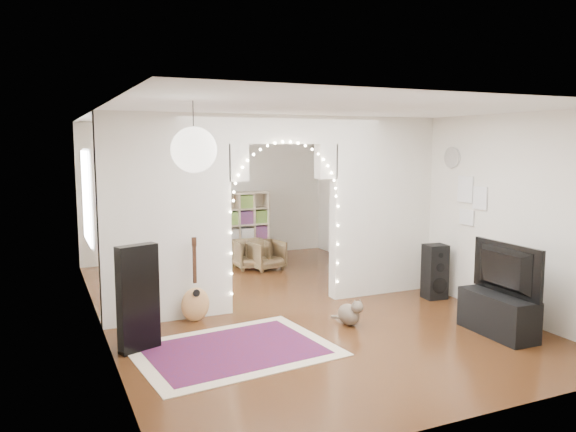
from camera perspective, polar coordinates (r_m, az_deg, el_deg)
name	(u,v)px	position (r m, az deg, el deg)	size (l,w,h in m)	color
floor	(283,304)	(8.20, -0.50, -8.96)	(7.50, 7.50, 0.00)	black
ceiling	(283,115)	(7.88, -0.52, 10.24)	(5.00, 7.50, 0.02)	white
wall_back	(208,191)	(11.44, -8.10, 2.50)	(5.00, 0.02, 2.70)	silver
wall_front	(469,262)	(4.78, 17.95, -4.50)	(5.00, 0.02, 2.70)	silver
wall_left	(97,222)	(7.30, -18.79, -0.54)	(0.02, 7.50, 2.70)	silver
wall_right	(426,204)	(9.21, 13.87, 1.20)	(0.02, 7.50, 2.70)	silver
divider_wall	(283,206)	(7.92, -0.51, 0.99)	(5.00, 0.20, 2.70)	silver
fairy_lights	(287,198)	(7.79, -0.13, 1.80)	(1.64, 0.04, 1.60)	#FFEABF
window	(87,197)	(9.07, -19.75, 1.84)	(0.04, 1.20, 1.40)	white
wall_clock	(452,158)	(8.69, 16.37, 5.72)	(0.31, 0.31, 0.03)	white
picture_frames	(470,200)	(8.43, 17.99, 1.53)	(0.02, 0.50, 0.70)	white
paper_lantern	(194,150)	(4.97, -9.54, 6.65)	(0.40, 0.40, 0.40)	white
ceiling_fan	(236,138)	(9.73, -5.31, 7.89)	(1.10, 1.10, 0.30)	gold
area_rug	(234,350)	(6.50, -5.53, -13.37)	(2.14, 1.62, 0.02)	maroon
guitar_case	(138,298)	(6.50, -14.99, -8.07)	(0.46, 0.15, 1.20)	black
acoustic_guitar	(195,291)	(7.43, -9.42, -7.50)	(0.40, 0.20, 0.94)	tan
tabby_cat	(350,313)	(7.31, 6.29, -9.82)	(0.31, 0.56, 0.37)	brown
floor_speaker	(435,272)	(8.69, 14.70, -5.50)	(0.34, 0.31, 0.82)	black
media_console	(498,314)	(7.35, 20.52, -9.34)	(0.40, 1.00, 0.50)	black
tv	(500,269)	(7.21, 20.72, -5.08)	(1.07, 0.14, 0.62)	black
bookcase	(238,225)	(11.44, -5.14, -0.89)	(1.30, 0.33, 1.34)	#C8B091
dining_table	(186,229)	(10.95, -10.35, -1.29)	(1.30, 0.96, 0.76)	brown
flower_vase	(186,220)	(10.93, -10.37, -0.41)	(0.18, 0.18, 0.19)	white
dining_chair_left	(266,255)	(10.36, -2.23, -3.98)	(0.57, 0.59, 0.54)	brown
dining_chair_right	(251,254)	(10.46, -3.78, -3.87)	(0.58, 0.59, 0.54)	brown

